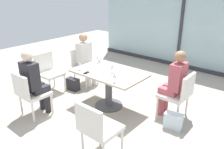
% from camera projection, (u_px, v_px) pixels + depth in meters
% --- Properties ---
extents(ground_plane, '(12.00, 12.00, 0.00)m').
position_uv_depth(ground_plane, '(109.00, 106.00, 4.52)').
color(ground_plane, '#A89E8E').
extents(window_wall_backdrop, '(5.51, 0.10, 2.70)m').
position_uv_depth(window_wall_backdrop, '(182.00, 26.00, 6.35)').
color(window_wall_backdrop, '#9BB7BC').
rests_on(window_wall_backdrop, ground_plane).
extents(dining_table_main, '(1.39, 0.82, 0.73)m').
position_uv_depth(dining_table_main, '(109.00, 81.00, 4.32)').
color(dining_table_main, '#BCB29E').
rests_on(dining_table_main, ground_plane).
extents(chair_far_right, '(0.50, 0.46, 0.87)m').
position_uv_depth(chair_far_right, '(179.00, 93.00, 3.94)').
color(chair_far_right, silver).
rests_on(chair_far_right, ground_plane).
extents(chair_far_left, '(0.50, 0.46, 0.87)m').
position_uv_depth(chair_far_left, '(83.00, 64.00, 5.41)').
color(chair_far_left, silver).
rests_on(chair_far_left, ground_plane).
extents(chair_front_left, '(0.46, 0.50, 0.87)m').
position_uv_depth(chair_front_left, '(30.00, 92.00, 3.97)').
color(chair_front_left, silver).
rests_on(chair_front_left, ground_plane).
extents(chair_front_right, '(0.46, 0.50, 0.87)m').
position_uv_depth(chair_front_right, '(97.00, 127.00, 2.98)').
color(chair_front_right, silver).
rests_on(chair_front_right, ground_plane).
extents(chair_side_end, '(0.50, 0.46, 0.87)m').
position_uv_depth(chair_side_end, '(48.00, 70.00, 5.03)').
color(chair_side_end, silver).
rests_on(chair_side_end, ground_plane).
extents(person_far_right, '(0.39, 0.34, 1.26)m').
position_uv_depth(person_far_right, '(174.00, 81.00, 3.93)').
color(person_far_right, '#B24C56').
rests_on(person_far_right, ground_plane).
extents(person_far_left, '(0.39, 0.34, 1.26)m').
position_uv_depth(person_far_left, '(86.00, 57.00, 5.27)').
color(person_far_left, silver).
rests_on(person_far_left, ground_plane).
extents(person_front_left, '(0.34, 0.39, 1.26)m').
position_uv_depth(person_front_left, '(34.00, 80.00, 3.98)').
color(person_front_left, '#28282D').
rests_on(person_front_left, ground_plane).
extents(wine_glass_0, '(0.07, 0.07, 0.18)m').
position_uv_depth(wine_glass_0, '(115.00, 75.00, 3.74)').
color(wine_glass_0, silver).
rests_on(wine_glass_0, dining_table_main).
extents(wine_glass_1, '(0.07, 0.07, 0.18)m').
position_uv_depth(wine_glass_1, '(112.00, 66.00, 4.17)').
color(wine_glass_1, silver).
rests_on(wine_glass_1, dining_table_main).
extents(wine_glass_2, '(0.07, 0.07, 0.18)m').
position_uv_depth(wine_glass_2, '(98.00, 57.00, 4.68)').
color(wine_glass_2, silver).
rests_on(wine_glass_2, dining_table_main).
extents(wine_glass_3, '(0.07, 0.07, 0.18)m').
position_uv_depth(wine_glass_3, '(80.00, 64.00, 4.29)').
color(wine_glass_3, silver).
rests_on(wine_glass_3, dining_table_main).
extents(coffee_cup, '(0.08, 0.08, 0.09)m').
position_uv_depth(coffee_cup, '(99.00, 60.00, 4.80)').
color(coffee_cup, white).
rests_on(coffee_cup, dining_table_main).
extents(cell_phone_on_table, '(0.10, 0.15, 0.01)m').
position_uv_depth(cell_phone_on_table, '(86.00, 73.00, 4.20)').
color(cell_phone_on_table, black).
rests_on(cell_phone_on_table, dining_table_main).
extents(handbag_0, '(0.32, 0.20, 0.28)m').
position_uv_depth(handbag_0, '(173.00, 121.00, 3.75)').
color(handbag_0, silver).
rests_on(handbag_0, ground_plane).
extents(handbag_1, '(0.31, 0.19, 0.28)m').
position_uv_depth(handbag_1, '(73.00, 84.00, 5.17)').
color(handbag_1, '#232328').
rests_on(handbag_1, ground_plane).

